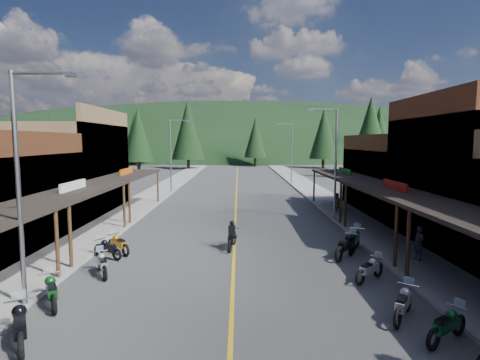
{
  "coord_description": "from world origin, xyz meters",
  "views": [
    {
      "loc": [
        0.23,
        -18.36,
        5.73
      ],
      "look_at": [
        0.33,
        7.63,
        3.0
      ],
      "focal_mm": 28.0,
      "sensor_mm": 36.0,
      "label": 1
    }
  ],
  "objects_px": {
    "streetlight_0": "(22,179)",
    "shop_east_3": "(407,181)",
    "bike_east_7": "(346,245)",
    "rider_on_bike": "(232,237)",
    "pine_2": "(188,130)",
    "pine_9": "(379,137)",
    "pine_11": "(370,131)",
    "pine_7": "(110,135)",
    "bike_west_6": "(102,263)",
    "bike_east_6": "(370,268)",
    "bike_west_5": "(51,289)",
    "pine_4": "(324,133)",
    "pine_6": "(447,137)",
    "pine_1": "(135,134)",
    "streetlight_1": "(172,153)",
    "streetlight_2": "(334,159)",
    "bike_east_8": "(354,239)",
    "pedestrian_east_b": "(336,203)",
    "pine_5": "(379,131)",
    "bike_east_4": "(447,324)",
    "bike_west_8": "(118,243)",
    "pine_8": "(95,139)",
    "streetlight_3": "(291,151)",
    "pine_3": "(255,137)",
    "bike_west_7": "(107,248)",
    "pedestrian_east_a": "(419,243)",
    "bike_east_5": "(403,302)",
    "pine_0": "(50,137)",
    "pine_10": "(138,135)",
    "shop_west_3": "(62,169)"
  },
  "relations": [
    {
      "from": "streetlight_0",
      "to": "shop_east_3",
      "type": "bearing_deg",
      "value": 39.88
    },
    {
      "from": "bike_east_7",
      "to": "shop_east_3",
      "type": "bearing_deg",
      "value": 93.78
    },
    {
      "from": "shop_east_3",
      "to": "rider_on_bike",
      "type": "xyz_separation_m",
      "value": [
        -13.87,
        -10.22,
        -1.9
      ]
    },
    {
      "from": "pine_2",
      "to": "pine_9",
      "type": "distance_m",
      "value": 36.44
    },
    {
      "from": "pine_2",
      "to": "pine_11",
      "type": "height_order",
      "value": "pine_2"
    },
    {
      "from": "pine_7",
      "to": "bike_west_6",
      "type": "distance_m",
      "value": 83.45
    },
    {
      "from": "pine_2",
      "to": "bike_west_6",
      "type": "relative_size",
      "value": 7.14
    },
    {
      "from": "bike_east_6",
      "to": "bike_west_5",
      "type": "bearing_deg",
      "value": -119.74
    },
    {
      "from": "streetlight_0",
      "to": "pine_4",
      "type": "bearing_deg",
      "value": 69.29
    },
    {
      "from": "pine_2",
      "to": "pine_6",
      "type": "height_order",
      "value": "pine_2"
    },
    {
      "from": "pine_1",
      "to": "bike_west_5",
      "type": "relative_size",
      "value": 5.87
    },
    {
      "from": "streetlight_1",
      "to": "streetlight_2",
      "type": "bearing_deg",
      "value": -45.2
    },
    {
      "from": "bike_east_8",
      "to": "pedestrian_east_b",
      "type": "relative_size",
      "value": 1.48
    },
    {
      "from": "pine_5",
      "to": "bike_east_4",
      "type": "distance_m",
      "value": 85.3
    },
    {
      "from": "bike_west_8",
      "to": "bike_east_4",
      "type": "height_order",
      "value": "bike_west_8"
    },
    {
      "from": "pine_6",
      "to": "bike_west_5",
      "type": "bearing_deg",
      "value": -126.8
    },
    {
      "from": "streetlight_1",
      "to": "pine_8",
      "type": "distance_m",
      "value": 23.51
    },
    {
      "from": "streetlight_3",
      "to": "pine_2",
      "type": "bearing_deg",
      "value": 121.19
    },
    {
      "from": "pine_3",
      "to": "bike_west_5",
      "type": "bearing_deg",
      "value": -98.12
    },
    {
      "from": "bike_west_7",
      "to": "streetlight_1",
      "type": "bearing_deg",
      "value": 34.35
    },
    {
      "from": "bike_east_8",
      "to": "pedestrian_east_a",
      "type": "distance_m",
      "value": 3.08
    },
    {
      "from": "pine_8",
      "to": "bike_east_5",
      "type": "height_order",
      "value": "pine_8"
    },
    {
      "from": "pine_0",
      "to": "pine_8",
      "type": "distance_m",
      "value": 28.43
    },
    {
      "from": "pine_0",
      "to": "pine_10",
      "type": "relative_size",
      "value": 0.95
    },
    {
      "from": "pine_4",
      "to": "pedestrian_east_a",
      "type": "height_order",
      "value": "pine_4"
    },
    {
      "from": "pine_8",
      "to": "bike_west_8",
      "type": "xyz_separation_m",
      "value": [
        16.12,
        -39.79,
        -5.41
      ]
    },
    {
      "from": "rider_on_bike",
      "to": "pedestrian_east_b",
      "type": "height_order",
      "value": "pedestrian_east_b"
    },
    {
      "from": "shop_east_3",
      "to": "pine_10",
      "type": "bearing_deg",
      "value": 129.37
    },
    {
      "from": "bike_west_7",
      "to": "bike_west_8",
      "type": "height_order",
      "value": "bike_west_8"
    },
    {
      "from": "streetlight_0",
      "to": "bike_west_5",
      "type": "bearing_deg",
      "value": 11.41
    },
    {
      "from": "pine_3",
      "to": "bike_west_6",
      "type": "xyz_separation_m",
      "value": [
        -9.58,
        -68.87,
        -5.92
      ]
    },
    {
      "from": "streetlight_3",
      "to": "streetlight_2",
      "type": "bearing_deg",
      "value": -90.0
    },
    {
      "from": "bike_west_7",
      "to": "pedestrian_east_a",
      "type": "bearing_deg",
      "value": -60.47
    },
    {
      "from": "streetlight_0",
      "to": "pine_10",
      "type": "bearing_deg",
      "value": 101.16
    },
    {
      "from": "pine_9",
      "to": "pine_11",
      "type": "distance_m",
      "value": 8.1
    },
    {
      "from": "streetlight_0",
      "to": "pine_7",
      "type": "distance_m",
      "value": 85.79
    },
    {
      "from": "pine_7",
      "to": "rider_on_bike",
      "type": "relative_size",
      "value": 5.83
    },
    {
      "from": "pine_7",
      "to": "bike_west_5",
      "type": "height_order",
      "value": "pine_7"
    },
    {
      "from": "bike_west_8",
      "to": "bike_east_5",
      "type": "height_order",
      "value": "bike_east_5"
    },
    {
      "from": "shop_west_3",
      "to": "streetlight_3",
      "type": "height_order",
      "value": "shop_west_3"
    },
    {
      "from": "pine_11",
      "to": "bike_west_7",
      "type": "height_order",
      "value": "pine_11"
    },
    {
      "from": "pine_2",
      "to": "bike_west_5",
      "type": "xyz_separation_m",
      "value": [
        3.74,
        -63.86,
        -7.38
      ]
    },
    {
      "from": "pine_2",
      "to": "pine_0",
      "type": "bearing_deg",
      "value": 172.41
    },
    {
      "from": "pine_8",
      "to": "bike_west_8",
      "type": "height_order",
      "value": "pine_8"
    },
    {
      "from": "pine_8",
      "to": "pine_10",
      "type": "height_order",
      "value": "pine_10"
    },
    {
      "from": "streetlight_3",
      "to": "bike_east_5",
      "type": "xyz_separation_m",
      "value": [
        -1.43,
        -36.87,
        -3.87
      ]
    },
    {
      "from": "shop_west_3",
      "to": "rider_on_bike",
      "type": "distance_m",
      "value": 17.31
    },
    {
      "from": "pine_8",
      "to": "bike_west_5",
      "type": "height_order",
      "value": "pine_8"
    },
    {
      "from": "bike_west_8",
      "to": "shop_east_3",
      "type": "bearing_deg",
      "value": -16.73
    },
    {
      "from": "pine_10",
      "to": "bike_west_7",
      "type": "bearing_deg",
      "value": -76.83
    }
  ]
}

